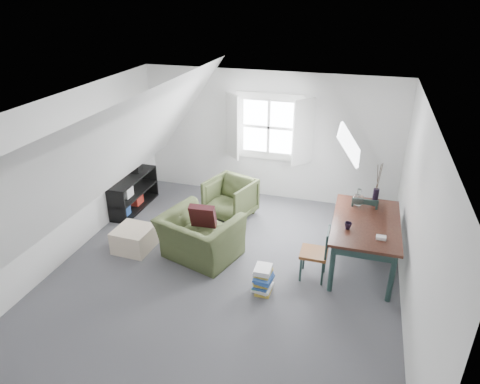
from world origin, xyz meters
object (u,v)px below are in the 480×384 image
(dining_table, at_px, (366,227))
(dining_chair_near, at_px, (316,252))
(armchair_near, at_px, (201,256))
(ottoman, at_px, (134,239))
(armchair_far, at_px, (231,215))
(media_shelf, at_px, (131,195))
(magazine_stack, at_px, (263,280))
(dining_chair_far, at_px, (362,220))

(dining_table, xyz_separation_m, dining_chair_near, (-0.64, -0.46, -0.26))
(armchair_near, xyz_separation_m, ottoman, (-1.11, -0.10, 0.19))
(armchair_far, height_order, media_shelf, media_shelf)
(ottoman, height_order, magazine_stack, magazine_stack)
(dining_chair_far, distance_m, magazine_stack, 2.04)
(ottoman, xyz_separation_m, magazine_stack, (2.26, -0.46, 0.01))
(ottoman, bearing_deg, armchair_near, 5.05)
(armchair_far, xyz_separation_m, magazine_stack, (1.10, -1.97, 0.20))
(armchair_near, distance_m, media_shelf, 2.20)
(dining_table, bearing_deg, dining_chair_far, 95.64)
(armchair_near, relative_size, dining_chair_far, 1.19)
(armchair_far, bearing_deg, media_shelf, -153.68)
(armchair_far, xyz_separation_m, dining_table, (2.39, -0.97, 0.69))
(armchair_far, relative_size, media_shelf, 0.63)
(armchair_near, distance_m, armchair_far, 1.41)
(dining_chair_far, relative_size, dining_chair_near, 1.15)
(dining_chair_near, distance_m, media_shelf, 3.83)
(armchair_near, height_order, dining_table, dining_table)
(dining_chair_far, bearing_deg, armchair_far, -7.84)
(armchair_near, distance_m, dining_chair_near, 1.85)
(magazine_stack, bearing_deg, media_shelf, 150.31)
(dining_table, distance_m, media_shelf, 4.36)
(media_shelf, distance_m, magazine_stack, 3.45)
(armchair_far, xyz_separation_m, dining_chair_far, (2.35, -0.39, 0.49))
(armchair_far, xyz_separation_m, dining_chair_near, (1.75, -1.43, 0.43))
(armchair_far, bearing_deg, ottoman, -109.05)
(armchair_far, distance_m, dining_chair_near, 2.30)
(ottoman, bearing_deg, dining_chair_far, 17.79)
(armchair_far, distance_m, dining_chair_far, 2.43)
(ottoman, bearing_deg, dining_chair_near, 1.56)
(ottoman, bearing_deg, dining_table, 8.69)
(dining_chair_far, relative_size, magazine_stack, 2.40)
(dining_table, xyz_separation_m, media_shelf, (-4.29, 0.70, -0.40))
(dining_chair_near, relative_size, magazine_stack, 2.09)
(dining_chair_far, distance_m, media_shelf, 4.25)
(dining_chair_far, bearing_deg, ottoman, 19.28)
(dining_table, height_order, dining_chair_near, dining_chair_near)
(armchair_near, relative_size, dining_chair_near, 1.37)
(ottoman, height_order, media_shelf, media_shelf)
(ottoman, distance_m, media_shelf, 1.45)
(armchair_far, distance_m, media_shelf, 1.94)
(armchair_far, height_order, dining_chair_far, dining_chair_far)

